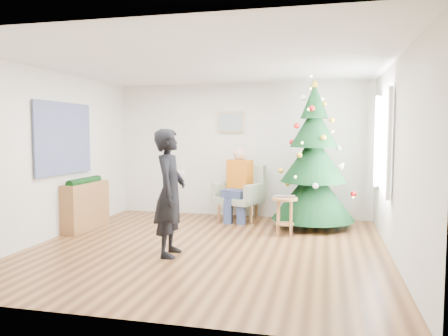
% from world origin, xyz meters
% --- Properties ---
extents(floor, '(5.00, 5.00, 0.00)m').
position_xyz_m(floor, '(0.00, 0.00, 0.00)').
color(floor, brown).
rests_on(floor, ground).
extents(ceiling, '(5.00, 5.00, 0.00)m').
position_xyz_m(ceiling, '(0.00, 0.00, 2.60)').
color(ceiling, white).
rests_on(ceiling, wall_back).
extents(wall_back, '(5.00, 0.00, 5.00)m').
position_xyz_m(wall_back, '(0.00, 2.50, 1.30)').
color(wall_back, silver).
rests_on(wall_back, floor).
extents(wall_front, '(5.00, 0.00, 5.00)m').
position_xyz_m(wall_front, '(0.00, -2.50, 1.30)').
color(wall_front, silver).
rests_on(wall_front, floor).
extents(wall_left, '(0.00, 5.00, 5.00)m').
position_xyz_m(wall_left, '(-2.50, 0.00, 1.30)').
color(wall_left, silver).
rests_on(wall_left, floor).
extents(wall_right, '(0.00, 5.00, 5.00)m').
position_xyz_m(wall_right, '(2.50, 0.00, 1.30)').
color(wall_right, silver).
rests_on(wall_right, floor).
extents(window_panel, '(0.04, 1.30, 1.40)m').
position_xyz_m(window_panel, '(2.47, 1.00, 1.50)').
color(window_panel, white).
rests_on(window_panel, wall_right).
extents(curtains, '(0.05, 1.75, 1.50)m').
position_xyz_m(curtains, '(2.44, 1.00, 1.50)').
color(curtains, white).
rests_on(curtains, wall_right).
extents(christmas_tree, '(1.42, 1.42, 2.57)m').
position_xyz_m(christmas_tree, '(1.42, 1.77, 1.16)').
color(christmas_tree, '#3F2816').
rests_on(christmas_tree, floor).
extents(stool, '(0.41, 0.41, 0.61)m').
position_xyz_m(stool, '(1.00, 1.02, 0.31)').
color(stool, brown).
rests_on(stool, floor).
extents(laptop, '(0.37, 0.27, 0.03)m').
position_xyz_m(laptop, '(1.00, 1.02, 0.62)').
color(laptop, silver).
rests_on(laptop, stool).
extents(armchair, '(0.99, 0.98, 1.04)m').
position_xyz_m(armchair, '(0.07, 2.06, 0.39)').
color(armchair, gray).
rests_on(armchair, floor).
extents(seated_person, '(0.57, 0.73, 1.35)m').
position_xyz_m(seated_person, '(0.04, 2.01, 0.70)').
color(seated_person, navy).
rests_on(seated_person, armchair).
extents(standing_man, '(0.47, 0.66, 1.69)m').
position_xyz_m(standing_man, '(-0.39, -0.48, 0.85)').
color(standing_man, black).
rests_on(standing_man, floor).
extents(game_controller, '(0.05, 0.13, 0.04)m').
position_xyz_m(game_controller, '(-0.20, -0.51, 1.13)').
color(game_controller, white).
rests_on(game_controller, standing_man).
extents(console, '(0.38, 1.02, 0.80)m').
position_xyz_m(console, '(-2.33, 0.65, 0.40)').
color(console, brown).
rests_on(console, floor).
extents(garland, '(0.14, 0.90, 0.14)m').
position_xyz_m(garland, '(-2.33, 0.65, 0.82)').
color(garland, black).
rests_on(garland, console).
extents(tapestry, '(0.03, 1.50, 1.15)m').
position_xyz_m(tapestry, '(-2.46, 0.30, 1.55)').
color(tapestry, black).
rests_on(tapestry, wall_left).
extents(framed_picture, '(0.52, 0.05, 0.42)m').
position_xyz_m(framed_picture, '(-0.20, 2.46, 1.85)').
color(framed_picture, tan).
rests_on(framed_picture, wall_back).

